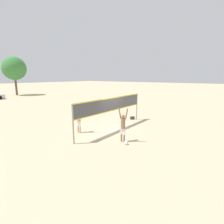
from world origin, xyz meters
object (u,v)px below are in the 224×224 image
object	(u,v)px
gear_bag	(132,118)
volleyball_net	(112,106)
player_blocker	(79,117)
tree_left_cluster	(14,69)
player_spiker	(123,124)
volleyball	(126,143)

from	to	relation	value
gear_bag	volleyball_net	bearing A→B (deg)	-174.36
player_blocker	volleyball_net	bearing A→B (deg)	57.56
player_blocker	tree_left_cluster	distance (m)	31.28
player_spiker	tree_left_cluster	bearing A→B (deg)	-15.05
volleyball	tree_left_cluster	world-z (taller)	tree_left_cluster
volleyball_net	tree_left_cluster	bearing A→B (deg)	76.93
volleyball_net	player_blocker	world-z (taller)	volleyball_net
volleyball_net	gear_bag	size ratio (longest dim) A/B	20.20
volleyball	gear_bag	world-z (taller)	gear_bag
player_blocker	volleyball	size ratio (longest dim) A/B	9.01
tree_left_cluster	gear_bag	bearing A→B (deg)	-96.60
player_blocker	volleyball	xyz separation A→B (m)	(0.15, -3.88, -1.00)
volleyball	gear_bag	size ratio (longest dim) A/B	0.62
volleyball_net	player_spiker	bearing A→B (deg)	-128.76
volleyball_net	player_spiker	distance (m)	2.80
player_spiker	gear_bag	bearing A→B (deg)	-65.07
volleyball_net	volleyball	distance (m)	3.61
player_blocker	tree_left_cluster	world-z (taller)	tree_left_cluster
player_blocker	tree_left_cluster	xyz separation A→B (m)	(9.29, 29.54, 4.42)
player_blocker	gear_bag	size ratio (longest dim) A/B	5.62
volleyball_net	volleyball	world-z (taller)	volleyball_net
player_spiker	gear_bag	size ratio (longest dim) A/B	5.61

